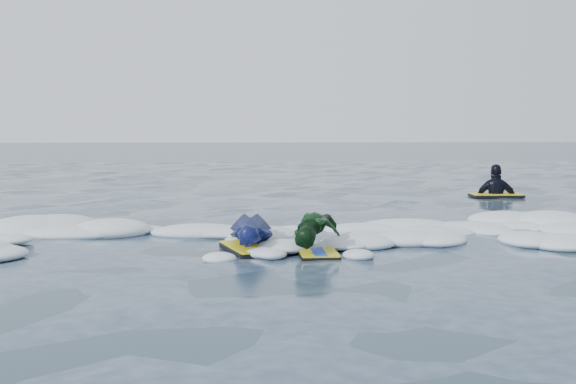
{
  "coord_description": "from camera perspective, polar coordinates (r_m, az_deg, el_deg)",
  "views": [
    {
      "loc": [
        -0.78,
        -8.04,
        1.4
      ],
      "look_at": [
        -0.19,
        1.6,
        0.53
      ],
      "focal_mm": 45.0,
      "sensor_mm": 36.0,
      "label": 1
    }
  ],
  "objects": [
    {
      "name": "ground",
      "position": [
        8.19,
        2.02,
        -4.71
      ],
      "size": [
        120.0,
        120.0,
        0.0
      ],
      "primitive_type": "plane",
      "color": "#162D36",
      "rests_on": "ground"
    },
    {
      "name": "foam_band",
      "position": [
        9.21,
        1.4,
        -3.61
      ],
      "size": [
        12.0,
        3.1,
        0.3
      ],
      "primitive_type": null,
      "color": "silver",
      "rests_on": "ground"
    },
    {
      "name": "prone_woman_unit",
      "position": [
        8.35,
        -2.96,
        -3.25
      ],
      "size": [
        0.76,
        1.47,
        0.36
      ],
      "rotation": [
        0.0,
        0.0,
        1.87
      ],
      "color": "black",
      "rests_on": "ground"
    },
    {
      "name": "prone_child_unit",
      "position": [
        8.04,
        2.23,
        -3.25
      ],
      "size": [
        0.84,
        1.25,
        0.45
      ],
      "rotation": [
        0.0,
        0.0,
        1.59
      ],
      "color": "black",
      "rests_on": "ground"
    },
    {
      "name": "waiting_rider_unit",
      "position": [
        15.06,
        16.12,
        -0.72
      ],
      "size": [
        1.03,
        0.59,
        1.52
      ],
      "rotation": [
        0.0,
        0.0,
        -0.04
      ],
      "color": "black",
      "rests_on": "ground"
    }
  ]
}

